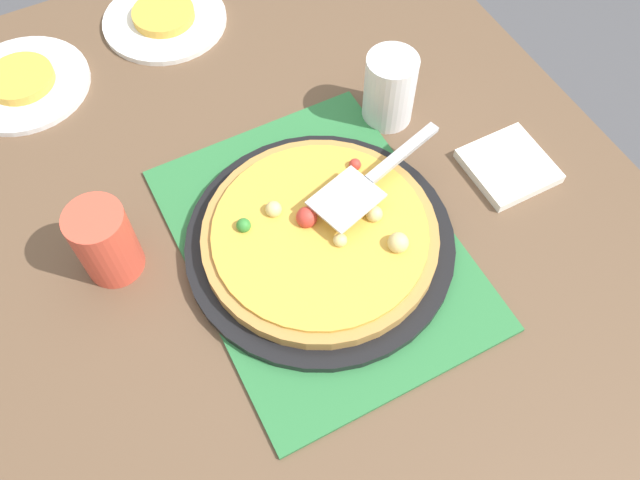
# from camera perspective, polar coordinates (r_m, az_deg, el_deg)

# --- Properties ---
(ground_plane) EXTENTS (8.00, 8.00, 0.00)m
(ground_plane) POSITION_cam_1_polar(r_m,az_deg,el_deg) (1.64, 0.00, -14.07)
(ground_plane) COLOR #4C4C51
(dining_table) EXTENTS (1.40, 1.00, 0.75)m
(dining_table) POSITION_cam_1_polar(r_m,az_deg,el_deg) (1.04, 0.00, -3.68)
(dining_table) COLOR brown
(dining_table) RESTS_ON ground_plane
(placemat) EXTENTS (0.48, 0.36, 0.01)m
(placemat) POSITION_cam_1_polar(r_m,az_deg,el_deg) (0.94, 0.00, -0.53)
(placemat) COLOR #2D753D
(placemat) RESTS_ON dining_table
(pizza_pan) EXTENTS (0.38, 0.38, 0.01)m
(pizza_pan) POSITION_cam_1_polar(r_m,az_deg,el_deg) (0.93, 0.00, -0.22)
(pizza_pan) COLOR black
(pizza_pan) RESTS_ON placemat
(pizza) EXTENTS (0.33, 0.33, 0.05)m
(pizza) POSITION_cam_1_polar(r_m,az_deg,el_deg) (0.92, 0.04, 0.45)
(pizza) COLOR #B78442
(pizza) RESTS_ON pizza_pan
(plate_near_left) EXTENTS (0.22, 0.22, 0.01)m
(plate_near_left) POSITION_cam_1_polar(r_m,az_deg,el_deg) (1.23, -24.22, 12.16)
(plate_near_left) COLOR white
(plate_near_left) RESTS_ON dining_table
(plate_far_right) EXTENTS (0.22, 0.22, 0.01)m
(plate_far_right) POSITION_cam_1_polar(r_m,az_deg,el_deg) (1.28, -13.23, 17.98)
(plate_far_right) COLOR white
(plate_far_right) RESTS_ON dining_table
(served_slice_left) EXTENTS (0.11, 0.11, 0.02)m
(served_slice_left) POSITION_cam_1_polar(r_m,az_deg,el_deg) (1.23, -24.44, 12.56)
(served_slice_left) COLOR gold
(served_slice_left) RESTS_ON plate_near_left
(served_slice_right) EXTENTS (0.11, 0.11, 0.02)m
(served_slice_right) POSITION_cam_1_polar(r_m,az_deg,el_deg) (1.27, -13.35, 18.42)
(served_slice_right) COLOR gold
(served_slice_right) RESTS_ON plate_far_right
(cup_near) EXTENTS (0.08, 0.08, 0.12)m
(cup_near) POSITION_cam_1_polar(r_m,az_deg,el_deg) (0.92, -18.05, -0.16)
(cup_near) COLOR #E04C38
(cup_near) RESTS_ON dining_table
(cup_corner) EXTENTS (0.08, 0.08, 0.12)m
(cup_corner) POSITION_cam_1_polar(r_m,az_deg,el_deg) (1.05, 6.03, 12.82)
(cup_corner) COLOR white
(cup_corner) RESTS_ON dining_table
(pizza_server) EXTENTS (0.11, 0.23, 0.01)m
(pizza_server) POSITION_cam_1_polar(r_m,az_deg,el_deg) (0.93, 4.36, 5.24)
(pizza_server) COLOR silver
(pizza_server) RESTS_ON pizza
(napkin_stack) EXTENTS (0.12, 0.12, 0.02)m
(napkin_stack) POSITION_cam_1_polar(r_m,az_deg,el_deg) (1.06, 15.95, 6.15)
(napkin_stack) COLOR white
(napkin_stack) RESTS_ON dining_table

